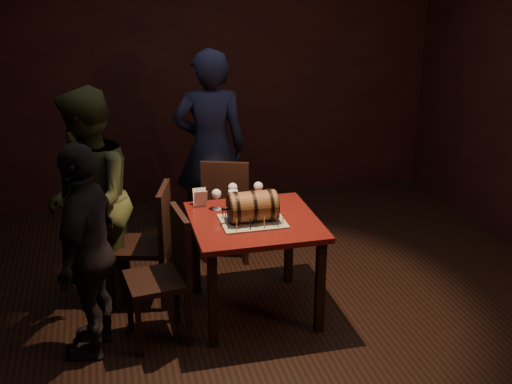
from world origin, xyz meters
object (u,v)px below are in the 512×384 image
wine_glass_right (258,187)px  chair_back (227,204)px  pub_table (254,233)px  person_left_rear (89,201)px  chair_left_front (168,269)px  chair_left_rear (152,238)px  wine_glass_left (216,195)px  barrel_cake (252,206)px  person_back (210,149)px  pint_of_ale (233,201)px  person_left_front (88,251)px  wine_glass_mid (233,189)px

wine_glass_right → chair_back: chair_back is taller
pub_table → wine_glass_right: (0.11, 0.33, 0.23)m
person_left_rear → chair_left_front: bearing=44.7°
chair_left_rear → chair_left_front: bearing=-84.3°
wine_glass_left → chair_left_front: chair_left_front is taller
barrel_cake → person_back: person_back is taller
chair_back → chair_left_front: bearing=-120.2°
pint_of_ale → person_left_rear: person_left_rear is taller
barrel_cake → chair_back: (0.01, 0.95, -0.35)m
chair_left_rear → person_left_rear: (-0.44, 0.07, 0.31)m
chair_left_front → person_left_front: 0.55m
pub_table → wine_glass_mid: size_ratio=5.59×
chair_left_front → person_left_rear: person_left_rear is taller
pint_of_ale → person_left_front: (-1.05, -0.43, -0.09)m
pub_table → wine_glass_right: wine_glass_right is taller
person_back → person_left_rear: bearing=46.6°
wine_glass_left → person_left_rear: (-0.92, 0.18, -0.03)m
person_left_rear → person_back: bearing=135.5°
barrel_cake → pint_of_ale: 0.28m
wine_glass_mid → chair_left_front: bearing=-137.0°
pub_table → chair_left_front: (-0.65, -0.18, -0.12)m
pub_table → pint_of_ale: pint_of_ale is taller
wine_glass_right → wine_glass_mid: bearing=174.0°
chair_back → chair_left_front: 1.26m
barrel_cake → chair_back: size_ratio=0.42×
wine_glass_mid → chair_left_front: 0.85m
wine_glass_left → pint_of_ale: (0.12, -0.03, -0.05)m
barrel_cake → chair_left_front: 0.73m
wine_glass_left → chair_left_rear: size_ratio=0.17×
chair_left_rear → person_back: person_back is taller
barrel_cake → person_left_front: bearing=-171.7°
pub_table → wine_glass_right: bearing=71.0°
pint_of_ale → person_left_front: bearing=-157.9°
wine_glass_mid → chair_left_rear: size_ratio=0.17×
barrel_cake → wine_glass_mid: barrel_cake is taller
pint_of_ale → person_left_rear: bearing=168.6°
chair_back → person_back: bearing=98.4°
wine_glass_mid → person_left_front: (-1.08, -0.56, -0.13)m
chair_left_rear → person_left_rear: size_ratio=0.56×
wine_glass_left → person_left_front: person_left_front is taller
chair_left_front → person_left_front: person_left_front is taller
barrel_cake → wine_glass_right: 0.40m
person_back → person_left_rear: 1.39m
pub_table → barrel_cake: (-0.02, -0.05, 0.23)m
pint_of_ale → chair_left_front: chair_left_front is taller
person_back → wine_glass_mid: bearing=96.5°
wine_glass_right → person_back: bearing=101.0°
pub_table → chair_left_rear: size_ratio=0.97×
person_back → wine_glass_right: bearing=107.7°
chair_back → person_left_front: size_ratio=0.63×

